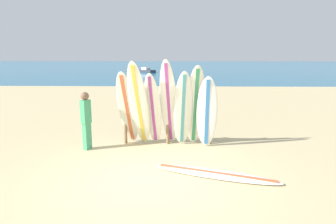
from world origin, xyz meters
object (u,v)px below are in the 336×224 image
Objects in this scene: surfboard_leaning_center_left at (153,110)px; small_boat_offshore at (146,70)px; surfboard_rack at (168,120)px; surfboard_leaning_center at (169,104)px; surfboard_leaning_left at (139,105)px; surfboard_leaning_right at (195,106)px; beachgoer_standing at (86,118)px; surfboard_leaning_far_right at (207,113)px; surfboard_lying_on_sand at (215,174)px; surfboard_leaning_far_left at (128,109)px; surfboard_leaning_center_right at (183,110)px.

surfboard_leaning_center_left reaches higher than small_boat_offshore.
surfboard_rack is 1.04× the size of surfboard_leaning_center.
surfboard_leaning_left is 1.05× the size of surfboard_leaning_right.
surfboard_leaning_center_left is at bearing -83.89° from small_boat_offshore.
surfboard_rack is 0.60m from surfboard_leaning_center_left.
surfboard_leaning_right is at bearing 6.44° from surfboard_leaning_left.
surfboard_leaning_center_left is 0.85× the size of surfboard_leaning_center.
surfboard_leaning_far_right is at bearing 2.82° from beachgoer_standing.
surfboard_leaning_far_right reaches higher than surfboard_lying_on_sand.
surfboard_leaning_far_right is at bearing -3.71° from surfboard_leaning_far_left.
surfboard_leaning_left reaches higher than surfboard_leaning_far_left.
surfboard_leaning_center_left reaches higher than surfboard_rack.
surfboard_leaning_far_left is 1.00× the size of surfboard_leaning_center_right.
surfboard_leaning_far_right is at bearing -6.13° from surfboard_leaning_center.
surfboard_leaning_center is 2.57m from surfboard_lying_on_sand.
surfboard_leaning_far_left is 3.20m from surfboard_lying_on_sand.
surfboard_leaning_right is 34.27m from small_boat_offshore.
surfboard_leaning_center_right is at bearing -169.32° from surfboard_leaning_right.
surfboard_leaning_left is at bearing 5.09° from beachgoer_standing.
small_boat_offshore is at bearing 98.58° from surfboard_leaning_far_right.
surfboard_leaning_far_left is 1.56m from surfboard_leaning_center_right.
surfboard_leaning_center_left is 0.48m from surfboard_leaning_center.
surfboard_leaning_left is at bearing -27.27° from surfboard_leaning_far_left.
surfboard_leaning_center_right is 0.93× the size of surfboard_leaning_right.
surfboard_leaning_center is 0.75m from surfboard_leaning_right.
surfboard_leaning_center_right is 2.68m from beachgoer_standing.
surfboard_rack is at bearing 14.24° from beachgoer_standing.
surfboard_lying_on_sand is at bearing -80.81° from surfboard_leaning_right.
surfboard_leaning_right is (0.34, 0.07, 0.08)m from surfboard_leaning_center_right.
surfboard_leaning_center_right is 1.36× the size of beachgoer_standing.
surfboard_leaning_left is 1.49m from beachgoer_standing.
surfboard_leaning_center_right is at bearing 108.93° from surfboard_lying_on_sand.
surfboard_rack is at bearing 96.94° from surfboard_leaning_center.
surfboard_leaning_left is at bearing -169.67° from surfboard_leaning_center.
surfboard_leaning_center is (1.16, -0.03, 0.16)m from surfboard_leaning_far_left.
surfboard_leaning_far_left is at bearing 152.73° from surfboard_leaning_left.
surfboard_leaning_center_left is 0.91× the size of surfboard_leaning_right.
surfboard_leaning_far_right is (0.32, -0.14, -0.15)m from surfboard_leaning_right.
surfboard_leaning_right is (1.91, -0.00, 0.08)m from surfboard_leaning_far_left.
surfboard_rack is 0.65m from surfboard_leaning_center_right.
surfboard_lying_on_sand is 36.31m from small_boat_offshore.
surfboard_leaning_far_right is 2.13m from surfboard_lying_on_sand.
surfboard_leaning_center is at bearing -83.15° from small_boat_offshore.
surfboard_leaning_center_right reaches higher than surfboard_leaning_far_left.
surfboard_lying_on_sand is (1.52, -2.00, -1.04)m from surfboard_leaning_center_left.
surfboard_leaning_center_left reaches higher than surfboard_lying_on_sand.
surfboard_leaning_far_right is at bearing -81.42° from small_boat_offshore.
surfboard_leaning_far_left is at bearing 178.52° from surfboard_leaning_center.
surfboard_leaning_right reaches higher than small_boat_offshore.
surfboard_leaning_center_left is at bearing 179.48° from surfboard_leaning_center.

